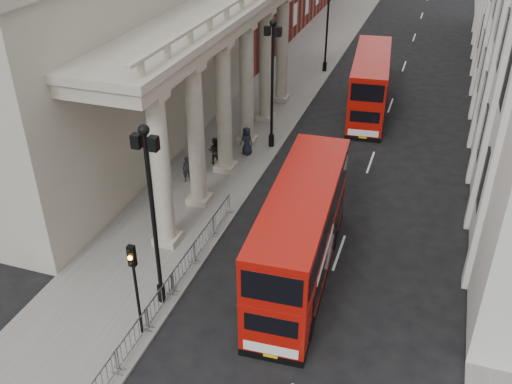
% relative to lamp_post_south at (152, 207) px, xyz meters
% --- Properties ---
extents(ground, '(260.00, 260.00, 0.00)m').
position_rel_lamp_post_south_xyz_m(ground, '(0.60, -4.00, -4.91)').
color(ground, black).
rests_on(ground, ground).
extents(sidewalk_west, '(6.00, 140.00, 0.12)m').
position_rel_lamp_post_south_xyz_m(sidewalk_west, '(-2.40, 26.00, -4.85)').
color(sidewalk_west, slate).
rests_on(sidewalk_west, ground).
extents(sidewalk_east, '(3.00, 140.00, 0.12)m').
position_rel_lamp_post_south_xyz_m(sidewalk_east, '(14.10, 26.00, -4.85)').
color(sidewalk_east, slate).
rests_on(sidewalk_east, ground).
extents(kerb, '(0.20, 140.00, 0.14)m').
position_rel_lamp_post_south_xyz_m(kerb, '(0.55, 26.00, -4.84)').
color(kerb, slate).
rests_on(kerb, ground).
extents(portico_building, '(9.00, 28.00, 12.00)m').
position_rel_lamp_post_south_xyz_m(portico_building, '(-9.90, 14.00, 1.09)').
color(portico_building, gray).
rests_on(portico_building, ground).
extents(lamp_post_south, '(1.05, 0.44, 8.32)m').
position_rel_lamp_post_south_xyz_m(lamp_post_south, '(0.00, 0.00, 0.00)').
color(lamp_post_south, black).
rests_on(lamp_post_south, sidewalk_west).
extents(lamp_post_mid, '(1.05, 0.44, 8.32)m').
position_rel_lamp_post_south_xyz_m(lamp_post_mid, '(0.00, 16.00, 0.00)').
color(lamp_post_mid, black).
rests_on(lamp_post_mid, sidewalk_west).
extents(lamp_post_north, '(1.05, 0.44, 8.32)m').
position_rel_lamp_post_south_xyz_m(lamp_post_north, '(0.00, 32.00, 0.00)').
color(lamp_post_north, black).
rests_on(lamp_post_north, sidewalk_west).
extents(traffic_light, '(0.28, 0.33, 4.30)m').
position_rel_lamp_post_south_xyz_m(traffic_light, '(0.10, -2.02, -1.80)').
color(traffic_light, black).
rests_on(traffic_light, sidewalk_west).
extents(crowd_barriers, '(0.50, 18.75, 1.10)m').
position_rel_lamp_post_south_xyz_m(crowd_barriers, '(0.25, -1.77, -4.24)').
color(crowd_barriers, gray).
rests_on(crowd_barriers, sidewalk_west).
extents(bus_near, '(3.21, 10.94, 4.67)m').
position_rel_lamp_post_south_xyz_m(bus_near, '(5.18, 3.60, -2.47)').
color(bus_near, '#A20E07').
rests_on(bus_near, ground).
extents(bus_far, '(3.51, 10.48, 4.44)m').
position_rel_lamp_post_south_xyz_m(bus_far, '(5.07, 23.93, -2.59)').
color(bus_far, '#A50E07').
rests_on(bus_far, ground).
extents(pedestrian_a, '(0.68, 0.57, 1.57)m').
position_rel_lamp_post_south_xyz_m(pedestrian_a, '(-3.27, 9.92, -4.00)').
color(pedestrian_a, black).
rests_on(pedestrian_a, sidewalk_west).
extents(pedestrian_b, '(0.93, 0.76, 1.76)m').
position_rel_lamp_post_south_xyz_m(pedestrian_b, '(-2.60, 12.51, -3.91)').
color(pedestrian_b, black).
rests_on(pedestrian_b, sidewalk_west).
extents(pedestrian_c, '(1.03, 0.80, 1.85)m').
position_rel_lamp_post_south_xyz_m(pedestrian_c, '(-1.16, 14.40, -3.87)').
color(pedestrian_c, black).
rests_on(pedestrian_c, sidewalk_west).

